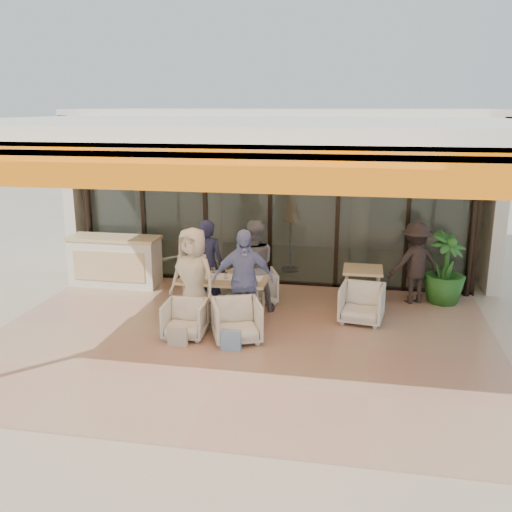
{
  "coord_description": "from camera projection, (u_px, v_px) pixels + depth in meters",
  "views": [
    {
      "loc": [
        1.79,
        -8.19,
        3.58
      ],
      "look_at": [
        0.1,
        0.9,
        1.15
      ],
      "focal_mm": 40.0,
      "sensor_mm": 36.0,
      "label": 1
    }
  ],
  "objects": [
    {
      "name": "glass_storefront",
      "position": [
        270.0,
        208.0,
        11.46
      ],
      "size": [
        8.08,
        0.1,
        3.2
      ],
      "color": "#9EADA3",
      "rests_on": "ground"
    },
    {
      "name": "diner_grey",
      "position": [
        253.0,
        266.0,
        10.1
      ],
      "size": [
        0.97,
        0.86,
        1.67
      ],
      "primitive_type": "imported",
      "rotation": [
        0.0,
        0.0,
        3.47
      ],
      "color": "slate",
      "rests_on": "ground"
    },
    {
      "name": "dining_table",
      "position": [
        224.0,
        280.0,
        9.79
      ],
      "size": [
        1.5,
        0.9,
        0.93
      ],
      "color": "#D2B380",
      "rests_on": "ground"
    },
    {
      "name": "chair_near_left",
      "position": [
        185.0,
        318.0,
        9.05
      ],
      "size": [
        0.67,
        0.63,
        0.66
      ],
      "primitive_type": "imported",
      "rotation": [
        0.0,
        0.0,
        0.05
      ],
      "color": "white",
      "rests_on": "ground"
    },
    {
      "name": "standing_woman",
      "position": [
        415.0,
        263.0,
        10.51
      ],
      "size": [
        1.15,
        0.92,
        1.55
      ],
      "primitive_type": "imported",
      "rotation": [
        0.0,
        0.0,
        3.54
      ],
      "color": "black",
      "rests_on": "ground"
    },
    {
      "name": "chair_near_right",
      "position": [
        237.0,
        319.0,
        8.89
      ],
      "size": [
        0.91,
        0.89,
        0.74
      ],
      "primitive_type": "imported",
      "rotation": [
        0.0,
        0.0,
        0.38
      ],
      "color": "white",
      "rests_on": "ground"
    },
    {
      "name": "diner_periwinkle",
      "position": [
        243.0,
        280.0,
        9.24
      ],
      "size": [
        1.07,
        0.68,
        1.7
      ],
      "primitive_type": "imported",
      "rotation": [
        0.0,
        0.0,
        0.29
      ],
      "color": "#6E7CB7",
      "rests_on": "ground"
    },
    {
      "name": "host_counter",
      "position": [
        115.0,
        261.0,
        11.6
      ],
      "size": [
        1.85,
        0.65,
        1.04
      ],
      "color": "silver",
      "rests_on": "ground"
    },
    {
      "name": "ground",
      "position": [
        239.0,
        340.0,
        9.01
      ],
      "size": [
        70.0,
        70.0,
        0.0
      ],
      "primitive_type": "plane",
      "color": "#C6B293",
      "rests_on": "ground"
    },
    {
      "name": "chair_far_right",
      "position": [
        258.0,
        285.0,
        10.7
      ],
      "size": [
        0.83,
        0.8,
        0.68
      ],
      "primitive_type": "imported",
      "rotation": [
        0.0,
        0.0,
        3.49
      ],
      "color": "white",
      "rests_on": "ground"
    },
    {
      "name": "terrace_structure",
      "position": [
        234.0,
        131.0,
        7.93
      ],
      "size": [
        8.0,
        6.0,
        3.4
      ],
      "color": "silver",
      "rests_on": "ground"
    },
    {
      "name": "diner_cream",
      "position": [
        193.0,
        278.0,
        9.39
      ],
      "size": [
        0.94,
        0.75,
        1.69
      ],
      "primitive_type": "imported",
      "rotation": [
        0.0,
        0.0,
        -0.29
      ],
      "color": "beige",
      "rests_on": "ground"
    },
    {
      "name": "chair_far_left",
      "position": [
        215.0,
        281.0,
        10.85
      ],
      "size": [
        0.87,
        0.85,
        0.71
      ],
      "primitive_type": "imported",
      "rotation": [
        0.0,
        0.0,
        2.78
      ],
      "color": "white",
      "rests_on": "ground"
    },
    {
      "name": "tote_bag_blue",
      "position": [
        231.0,
        341.0,
        8.56
      ],
      "size": [
        0.3,
        0.1,
        0.34
      ],
      "primitive_type": "cube",
      "color": "#99BFD8",
      "rests_on": "ground"
    },
    {
      "name": "interior_block",
      "position": [
        286.0,
        165.0,
        13.49
      ],
      "size": [
        9.05,
        3.62,
        3.52
      ],
      "color": "silver",
      "rests_on": "ground"
    },
    {
      "name": "tote_bag_cream",
      "position": [
        177.0,
        337.0,
        8.71
      ],
      "size": [
        0.3,
        0.1,
        0.34
      ],
      "primitive_type": "cube",
      "color": "silver",
      "rests_on": "ground"
    },
    {
      "name": "terrace_floor",
      "position": [
        239.0,
        340.0,
        9.01
      ],
      "size": [
        8.0,
        6.0,
        0.01
      ],
      "primitive_type": "cube",
      "color": "tan",
      "rests_on": "ground"
    },
    {
      "name": "side_chair",
      "position": [
        362.0,
        302.0,
        9.67
      ],
      "size": [
        0.8,
        0.76,
        0.73
      ],
      "primitive_type": "imported",
      "rotation": [
        0.0,
        0.0,
        -0.14
      ],
      "color": "white",
      "rests_on": "ground"
    },
    {
      "name": "diner_navy",
      "position": [
        208.0,
        264.0,
        10.25
      ],
      "size": [
        0.62,
        0.43,
        1.65
      ],
      "primitive_type": "imported",
      "rotation": [
        0.0,
        0.0,
        3.09
      ],
      "color": "#191B37",
      "rests_on": "ground"
    },
    {
      "name": "side_table",
      "position": [
        363.0,
        274.0,
        10.32
      ],
      "size": [
        0.7,
        0.7,
        0.74
      ],
      "color": "#D2B380",
      "rests_on": "ground"
    },
    {
      "name": "potted_palm",
      "position": [
        445.0,
        268.0,
        10.52
      ],
      "size": [
        1.08,
        1.08,
        1.37
      ],
      "primitive_type": "imported",
      "rotation": [
        0.0,
        0.0,
        0.84
      ],
      "color": "#1E5919",
      "rests_on": "ground"
    }
  ]
}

